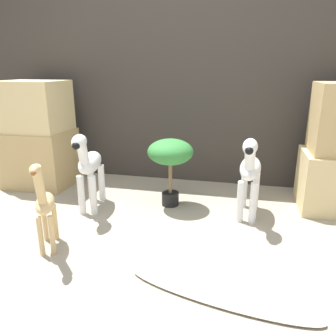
% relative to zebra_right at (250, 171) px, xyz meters
% --- Properties ---
extents(ground_plane, '(14.00, 14.00, 0.00)m').
position_rel_zebra_right_xyz_m(ground_plane, '(-0.64, -0.90, -0.38)').
color(ground_plane, '#9E937F').
extents(wall_back, '(6.40, 0.08, 2.20)m').
position_rel_zebra_right_xyz_m(wall_back, '(-0.64, 0.80, 0.72)').
color(wall_back, '#38332D').
rests_on(wall_back, ground_plane).
extents(rock_pillar_left, '(0.62, 0.51, 1.02)m').
position_rel_zebra_right_xyz_m(rock_pillar_left, '(-2.02, 0.32, 0.11)').
color(rock_pillar_left, tan).
rests_on(rock_pillar_left, ground_plane).
extents(zebra_right, '(0.19, 0.56, 0.67)m').
position_rel_zebra_right_xyz_m(zebra_right, '(0.00, 0.00, 0.00)').
color(zebra_right, white).
rests_on(zebra_right, ground_plane).
extents(zebra_left, '(0.23, 0.56, 0.67)m').
position_rel_zebra_right_xyz_m(zebra_left, '(-1.27, -0.13, 0.00)').
color(zebra_left, white).
rests_on(zebra_left, ground_plane).
extents(giraffe_figurine, '(0.24, 0.39, 0.63)m').
position_rel_zebra_right_xyz_m(giraffe_figurine, '(-1.26, -0.78, -0.06)').
color(giraffe_figurine, tan).
rests_on(giraffe_figurine, ground_plane).
extents(potted_palm_front, '(0.38, 0.38, 0.58)m').
position_rel_zebra_right_xyz_m(potted_palm_front, '(-0.64, 0.09, 0.06)').
color(potted_palm_front, black).
rests_on(potted_palm_front, ground_plane).
extents(surfboard, '(1.04, 0.41, 0.08)m').
position_rel_zebra_right_xyz_m(surfboard, '(-0.15, -1.00, -0.36)').
color(surfboard, silver).
rests_on(surfboard, ground_plane).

